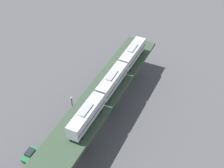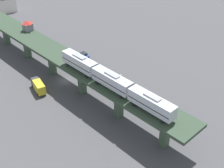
% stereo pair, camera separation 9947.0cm
% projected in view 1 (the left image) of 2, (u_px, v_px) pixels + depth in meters
% --- Properties ---
extents(elevated_viaduct, '(37.23, 89.89, 8.71)m').
position_uv_depth(elevated_viaduct, '(58.00, 158.00, 62.41)').
color(elevated_viaduct, '#2C3D2C').
rests_on(elevated_viaduct, ground).
extents(subway_train, '(14.49, 36.16, 4.45)m').
position_uv_depth(subway_train, '(112.00, 81.00, 74.57)').
color(subway_train, '#ADB2BA').
rests_on(subway_train, elevated_viaduct).
extents(street_car_green, '(3.17, 4.75, 1.89)m').
position_uv_depth(street_car_green, '(30.00, 154.00, 70.95)').
color(street_car_green, '#1E6638').
rests_on(street_car_green, ground).
extents(street_lamp, '(0.44, 0.44, 6.94)m').
position_uv_depth(street_lamp, '(72.00, 105.00, 78.40)').
color(street_lamp, black).
rests_on(street_lamp, ground).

